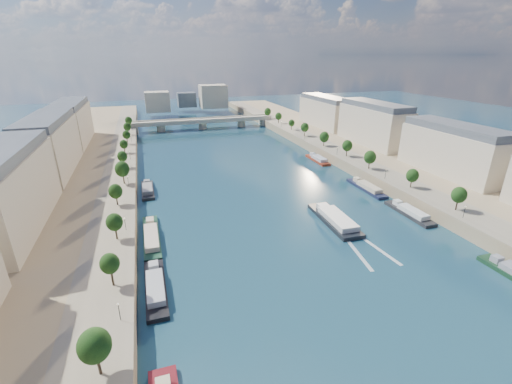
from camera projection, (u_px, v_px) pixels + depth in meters
ground at (258, 191)px, 147.62m from camera, size 700.00×700.00×0.00m
quay_left at (73, 207)px, 126.09m from camera, size 44.00×520.00×5.00m
quay_right at (398, 170)px, 167.28m from camera, size 44.00×520.00×5.00m
pave_left at (116, 196)px, 129.43m from camera, size 14.00×520.00×0.10m
pave_right at (372, 168)px, 162.03m from camera, size 14.00×520.00×0.10m
trees_left at (120, 180)px, 129.74m from camera, size 4.80×268.80×8.26m
trees_right at (358, 152)px, 168.26m from camera, size 4.80×268.80×8.26m
lamps_left at (127, 198)px, 120.87m from camera, size 0.36×200.36×4.28m
lamps_right at (359, 160)px, 164.14m from camera, size 0.36×200.36×4.28m
buildings_left at (33, 165)px, 127.75m from camera, size 16.00×226.00×23.20m
buildings_right at (407, 135)px, 176.38m from camera, size 16.00×226.00×23.20m
skyline at (192, 99)px, 336.79m from camera, size 79.00×42.00×22.00m
bridge at (202, 122)px, 270.50m from camera, size 112.00×12.00×8.15m
tour_barge at (335, 219)px, 120.08m from camera, size 8.95×28.01×3.78m
wake at (362, 245)px, 105.81m from camera, size 10.76×26.01×0.04m
moored_barges_left at (156, 291)px, 84.17m from camera, size 5.00×162.34×3.60m
moored_barges_right at (383, 197)px, 139.39m from camera, size 5.00×132.39×3.60m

